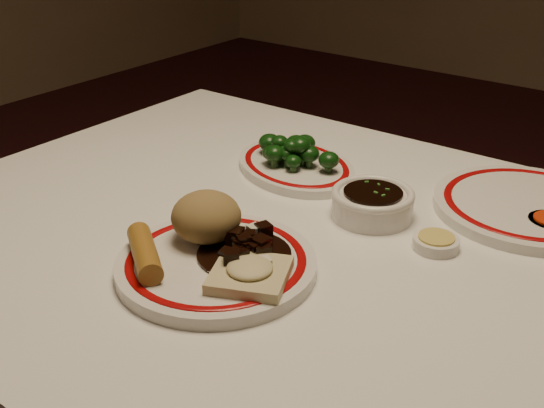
{
  "coord_description": "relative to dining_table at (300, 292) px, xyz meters",
  "views": [
    {
      "loc": [
        0.47,
        -0.7,
        1.22
      ],
      "look_at": [
        -0.04,
        -0.02,
        0.8
      ],
      "focal_mm": 45.0,
      "sensor_mm": 36.0,
      "label": 1
    }
  ],
  "objects": [
    {
      "name": "fried_wonton",
      "position": [
        0.03,
        -0.15,
        0.12
      ],
      "size": [
        0.12,
        0.12,
        0.03
      ],
      "color": "#C7BC8C",
      "rests_on": "main_plate"
    },
    {
      "name": "main_plate",
      "position": [
        -0.04,
        -0.14,
        0.1
      ],
      "size": [
        0.34,
        0.34,
        0.02
      ],
      "color": "silver",
      "rests_on": "dining_table"
    },
    {
      "name": "dining_table",
      "position": [
        0.0,
        0.0,
        0.0
      ],
      "size": [
        1.2,
        0.9,
        0.75
      ],
      "color": "white",
      "rests_on": "ground"
    },
    {
      "name": "spring_roll",
      "position": [
        -0.1,
        -0.2,
        0.13
      ],
      "size": [
        0.11,
        0.09,
        0.03
      ],
      "primitive_type": "cylinder",
      "rotation": [
        1.57,
        0.0,
        0.95
      ],
      "color": "olive",
      "rests_on": "main_plate"
    },
    {
      "name": "mustard_dish",
      "position": [
        0.16,
        0.09,
        0.1
      ],
      "size": [
        0.06,
        0.06,
        0.02
      ],
      "color": "silver",
      "rests_on": "dining_table"
    },
    {
      "name": "soy_bowl",
      "position": [
        0.05,
        0.12,
        0.11
      ],
      "size": [
        0.12,
        0.12,
        0.04
      ],
      "color": "silver",
      "rests_on": "dining_table"
    },
    {
      "name": "broccoli_pile",
      "position": [
        -0.15,
        0.19,
        0.13
      ],
      "size": [
        0.17,
        0.1,
        0.05
      ],
      "color": "#23471C",
      "rests_on": "broccoli_plate"
    },
    {
      "name": "rice_mound",
      "position": [
        -0.08,
        -0.11,
        0.14
      ],
      "size": [
        0.09,
        0.09,
        0.07
      ],
      "primitive_type": "ellipsoid",
      "color": "olive",
      "rests_on": "main_plate"
    },
    {
      "name": "far_plate",
      "position": [
        0.23,
        0.28,
        0.1
      ],
      "size": [
        0.37,
        0.37,
        0.02
      ],
      "color": "silver",
      "rests_on": "dining_table"
    },
    {
      "name": "stirfry_heap",
      "position": [
        -0.01,
        -0.11,
        0.12
      ],
      "size": [
        0.12,
        0.12,
        0.03
      ],
      "color": "black",
      "rests_on": "main_plate"
    },
    {
      "name": "broccoli_plate",
      "position": [
        -0.14,
        0.19,
        0.1
      ],
      "size": [
        0.29,
        0.28,
        0.02
      ],
      "color": "silver",
      "rests_on": "dining_table"
    }
  ]
}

